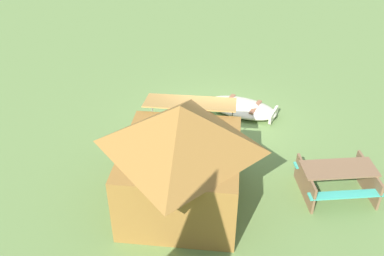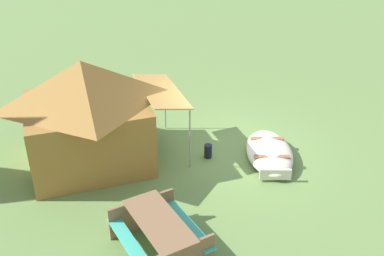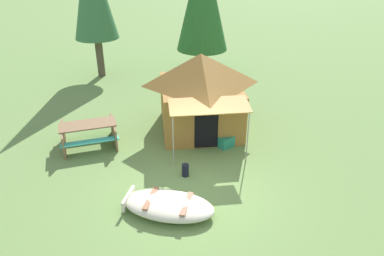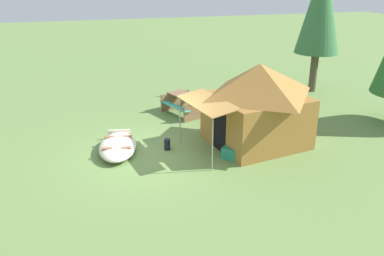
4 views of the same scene
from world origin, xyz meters
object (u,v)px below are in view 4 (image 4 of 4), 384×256
object	(u,v)px
beached_rowboat	(118,146)
picnic_table	(187,102)
canvas_cabin_tent	(258,103)
fuel_can	(167,144)
pine_tree_back_left	(321,5)
cooler_box	(231,153)

from	to	relation	value
beached_rowboat	picnic_table	bearing A→B (deg)	133.11
beached_rowboat	picnic_table	size ratio (longest dim) A/B	1.13
canvas_cabin_tent	fuel_can	xyz separation A→B (m)	(-0.31, -3.04, -1.25)
pine_tree_back_left	canvas_cabin_tent	bearing A→B (deg)	-46.61
fuel_can	pine_tree_back_left	size ratio (longest dim) A/B	0.06
beached_rowboat	cooler_box	xyz separation A→B (m)	(1.54, 3.36, -0.01)
beached_rowboat	cooler_box	size ratio (longest dim) A/B	4.76
beached_rowboat	pine_tree_back_left	bearing A→B (deg)	114.12
canvas_cabin_tent	fuel_can	world-z (taller)	canvas_cabin_tent
picnic_table	pine_tree_back_left	world-z (taller)	pine_tree_back_left
beached_rowboat	cooler_box	world-z (taller)	beached_rowboat
beached_rowboat	picnic_table	xyz separation A→B (m)	(-2.99, 3.19, 0.29)
beached_rowboat	picnic_table	world-z (taller)	picnic_table
picnic_table	pine_tree_back_left	size ratio (longest dim) A/B	0.35
beached_rowboat	fuel_can	distance (m)	1.62
picnic_table	fuel_can	bearing A→B (deg)	-25.89
beached_rowboat	cooler_box	distance (m)	3.70
picnic_table	beached_rowboat	bearing A→B (deg)	-46.89
canvas_cabin_tent	fuel_can	size ratio (longest dim) A/B	11.58
beached_rowboat	picnic_table	distance (m)	4.38
cooler_box	fuel_can	size ratio (longest dim) A/B	1.40
picnic_table	pine_tree_back_left	xyz separation A→B (m)	(-1.52, 6.87, 3.58)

